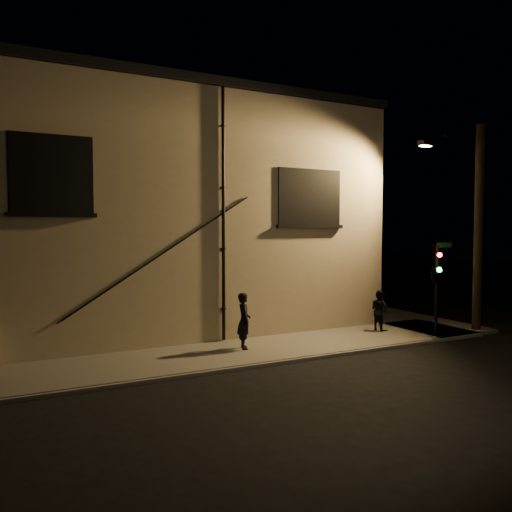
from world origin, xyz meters
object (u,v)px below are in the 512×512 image
streetlamp_pole (476,224)px  pedestrian_a (244,321)px  pedestrian_b (380,310)px  traffic_signal (435,273)px

streetlamp_pole → pedestrian_a: bearing=172.7°
pedestrian_b → streetlamp_pole: bearing=-118.1°
pedestrian_a → traffic_signal: traffic_signal is taller
pedestrian_a → pedestrian_b: pedestrian_a is taller
pedestrian_a → traffic_signal: bearing=-85.2°
pedestrian_a → pedestrian_b: 5.67m
pedestrian_a → streetlamp_pole: (8.93, -1.14, 3.04)m
traffic_signal → pedestrian_b: bearing=131.7°
traffic_signal → streetlamp_pole: bearing=-0.2°
pedestrian_b → streetlamp_pole: (3.27, -1.43, 3.17)m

